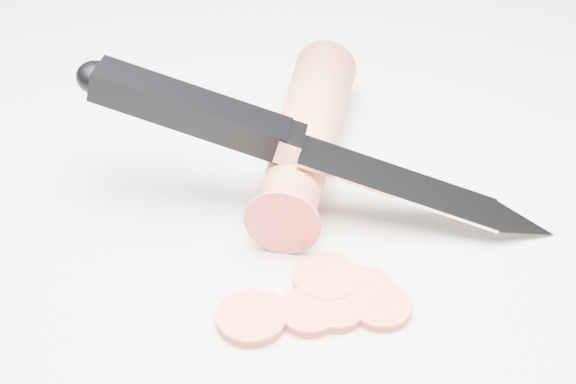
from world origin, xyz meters
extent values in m
plane|color=beige|center=(0.00, 0.00, 0.00)|extent=(2.40, 2.40, 0.00)
cylinder|color=#E36A46|center=(0.00, 0.09, 0.02)|extent=(0.09, 0.17, 0.04)
cylinder|color=#F55244|center=(-0.03, -0.04, 0.00)|extent=(0.03, 0.03, 0.01)
cylinder|color=#F55244|center=(-0.05, -0.04, 0.00)|extent=(0.04, 0.04, 0.01)
cylinder|color=#F55244|center=(-0.01, -0.02, 0.00)|extent=(0.04, 0.04, 0.01)
cylinder|color=#F55244|center=(0.01, -0.03, 0.00)|extent=(0.03, 0.03, 0.01)
cylinder|color=#F55244|center=(0.01, -0.04, 0.00)|extent=(0.03, 0.03, 0.01)
cylinder|color=#F55244|center=(-0.01, -0.04, 0.00)|extent=(0.03, 0.03, 0.01)
camera|label=1|loc=(-0.08, -0.32, 0.30)|focal=50.00mm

